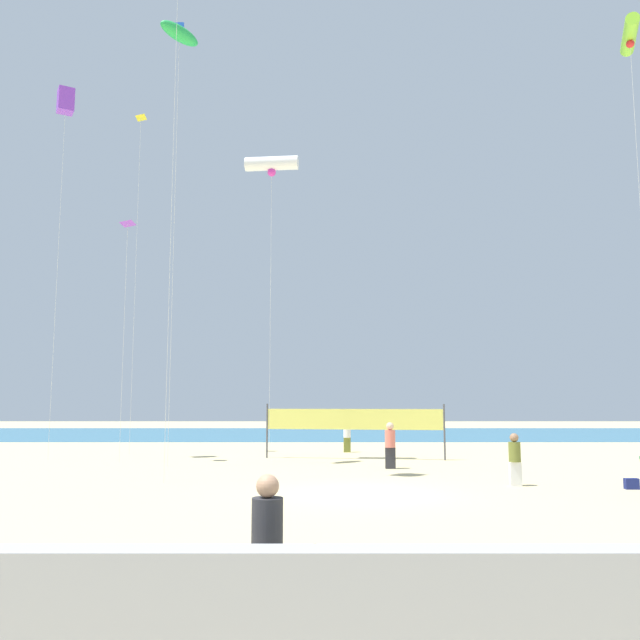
% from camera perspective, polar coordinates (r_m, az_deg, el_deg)
% --- Properties ---
extents(ground_plane, '(120.00, 120.00, 0.00)m').
position_cam_1_polar(ground_plane, '(18.65, 3.84, -14.95)').
color(ground_plane, '#D1BC89').
extents(ocean_band, '(120.00, 20.00, 0.01)m').
position_cam_1_polar(ocean_band, '(50.34, 1.30, -9.92)').
color(ocean_band, teal).
rests_on(ocean_band, ground).
extents(boardwalk_ledge, '(28.00, 0.44, 1.08)m').
position_cam_1_polar(boardwalk_ledge, '(7.29, 10.64, -23.20)').
color(boardwalk_ledge, '#A8A8AD').
rests_on(boardwalk_ledge, ground).
extents(mother_figure, '(0.39, 0.39, 1.68)m').
position_cam_1_polar(mother_figure, '(8.35, -4.81, -18.65)').
color(mother_figure, navy).
rests_on(mother_figure, ground).
extents(toddler_figure, '(0.20, 0.20, 0.87)m').
position_cam_1_polar(toddler_figure, '(8.39, -0.60, -21.67)').
color(toddler_figure, '#99B28C').
rests_on(toddler_figure, ground).
extents(beachgoer_coral_shirt, '(0.40, 0.40, 1.73)m').
position_cam_1_polar(beachgoer_coral_shirt, '(25.26, 6.01, -10.72)').
color(beachgoer_coral_shirt, '#2D2D33').
rests_on(beachgoer_coral_shirt, ground).
extents(beachgoer_white_shirt, '(0.36, 0.36, 1.58)m').
position_cam_1_polar(beachgoer_white_shirt, '(32.84, 2.23, -10.02)').
color(beachgoer_white_shirt, olive).
rests_on(beachgoer_white_shirt, ground).
extents(beachgoer_olive_shirt, '(0.36, 0.36, 1.57)m').
position_cam_1_polar(beachgoer_olive_shirt, '(21.04, 16.52, -11.47)').
color(beachgoer_olive_shirt, white).
rests_on(beachgoer_olive_shirt, ground).
extents(volleyball_net, '(7.84, 1.26, 2.40)m').
position_cam_1_polar(volleyball_net, '(29.12, 2.83, -8.85)').
color(volleyball_net, '#4C4C51').
rests_on(volleyball_net, ground).
extents(beach_handbag, '(0.39, 0.20, 0.31)m').
position_cam_1_polar(beach_handbag, '(21.53, 25.44, -12.80)').
color(beach_handbag, navy).
rests_on(beach_handbag, ground).
extents(kite_violet_box, '(0.94, 0.94, 16.78)m').
position_cam_1_polar(kite_violet_box, '(33.65, -21.51, 17.38)').
color(kite_violet_box, silver).
rests_on(kite_violet_box, ground).
extents(kite_lime_tube, '(1.30, 2.39, 16.61)m').
position_cam_1_polar(kite_lime_tube, '(29.46, 25.33, 21.49)').
color(kite_lime_tube, silver).
rests_on(kite_lime_tube, ground).
extents(kite_white_tube, '(2.45, 0.88, 13.44)m').
position_cam_1_polar(kite_white_tube, '(30.14, -4.39, 13.44)').
color(kite_white_tube, silver).
rests_on(kite_white_tube, ground).
extents(kite_violet_diamond, '(0.78, 0.79, 10.31)m').
position_cam_1_polar(kite_violet_diamond, '(29.50, -16.63, 7.88)').
color(kite_violet_diamond, silver).
rests_on(kite_violet_diamond, ground).
extents(kite_green_inflatable, '(1.80, 1.77, 18.41)m').
position_cam_1_polar(kite_green_inflatable, '(30.53, -12.34, 23.25)').
color(kite_green_inflatable, silver).
rests_on(kite_green_inflatable, ground).
extents(kite_yellow_diamond, '(0.68, 0.68, 17.04)m').
position_cam_1_polar(kite_yellow_diamond, '(35.67, -15.59, 15.74)').
color(kite_yellow_diamond, silver).
rests_on(kite_yellow_diamond, ground).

